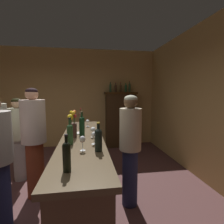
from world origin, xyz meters
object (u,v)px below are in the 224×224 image
(wine_glass_rear, at_px, (93,130))
(wine_glass_front, at_px, (88,122))
(wine_glass_mid, at_px, (83,140))
(patron_in_grey, at_px, (19,135))
(display_bottle_midright, at_px, (126,88))
(patron_in_navy, at_px, (34,138))
(display_cabinet, at_px, (120,118))
(wine_glass_spare, at_px, (94,135))
(flower_arrangement, at_px, (72,125))
(bartender, at_px, (130,145))
(wine_bottle_riesling, at_px, (67,155))
(wine_bottle_malbec, at_px, (98,138))
(cheese_plate, at_px, (77,133))
(display_bottle_center, at_px, (121,88))
(wine_bottle_merlot, at_px, (70,133))
(bar_counter, at_px, (83,173))
(wine_bottle_chardonnay, at_px, (81,119))
(display_bottle_midleft, at_px, (116,88))
(display_bottle_right, at_px, (129,87))
(wine_bottle_pinot, at_px, (82,125))
(display_bottle_left, at_px, (110,87))

(wine_glass_rear, bearing_deg, wine_glass_front, 94.81)
(wine_glass_mid, xyz_separation_m, patron_in_grey, (-1.21, 1.58, -0.29))
(display_bottle_midright, bearing_deg, patron_in_navy, -130.41)
(display_cabinet, xyz_separation_m, wine_glass_spare, (-0.96, -3.12, 0.27))
(flower_arrangement, xyz_separation_m, bartender, (0.81, -0.05, -0.30))
(wine_bottle_riesling, bearing_deg, flower_arrangement, 91.73)
(wine_bottle_malbec, bearing_deg, wine_glass_spare, 97.71)
(wine_glass_front, relative_size, wine_glass_rear, 0.88)
(wine_glass_mid, distance_m, cheese_plate, 0.81)
(display_bottle_midright, bearing_deg, display_bottle_center, 180.00)
(wine_bottle_merlot, relative_size, wine_glass_rear, 2.25)
(flower_arrangement, relative_size, bartender, 0.23)
(bar_counter, bearing_deg, wine_bottle_riesling, -95.50)
(display_cabinet, bearing_deg, wine_glass_rear, -108.90)
(wine_glass_front, bearing_deg, wine_glass_spare, -86.78)
(wine_bottle_chardonnay, bearing_deg, patron_in_navy, -157.29)
(flower_arrangement, bearing_deg, display_bottle_center, 65.81)
(wine_bottle_merlot, height_order, display_bottle_center, display_bottle_center)
(display_cabinet, height_order, wine_bottle_riesling, display_cabinet)
(display_cabinet, xyz_separation_m, display_bottle_midleft, (-0.15, 0.00, 0.93))
(patron_in_navy, distance_m, bartender, 1.49)
(wine_bottle_merlot, xyz_separation_m, display_bottle_midright, (1.40, 3.08, 0.62))
(wine_glass_spare, relative_size, display_bottle_right, 0.45)
(wine_bottle_pinot, distance_m, patron_in_navy, 0.84)
(display_cabinet, distance_m, wine_glass_mid, 3.52)
(display_bottle_center, xyz_separation_m, display_bottle_midright, (0.16, 0.00, -0.00))
(wine_bottle_chardonnay, distance_m, display_bottle_center, 2.44)
(display_bottle_midright, distance_m, display_bottle_right, 0.12)
(cheese_plate, relative_size, display_bottle_right, 0.50)
(wine_glass_front, xyz_separation_m, display_bottle_center, (1.02, 2.01, 0.67))
(display_cabinet, distance_m, wine_bottle_merlot, 3.34)
(bar_counter, bearing_deg, wine_glass_front, 83.85)
(wine_bottle_chardonnay, distance_m, display_bottle_right, 2.58)
(wine_glass_mid, relative_size, display_bottle_right, 0.48)
(cheese_plate, bearing_deg, display_bottle_midright, 62.10)
(bar_counter, xyz_separation_m, patron_in_navy, (-0.75, 0.42, 0.42))
(wine_glass_spare, bearing_deg, cheese_plate, 111.51)
(bar_counter, bearing_deg, display_bottle_midright, 65.60)
(display_cabinet, xyz_separation_m, display_bottle_center, (0.00, 0.00, 0.93))
(wine_bottle_chardonnay, height_order, wine_glass_spare, wine_bottle_chardonnay)
(wine_glass_rear, bearing_deg, patron_in_grey, 142.38)
(wine_bottle_riesling, distance_m, bartender, 1.30)
(wine_bottle_pinot, distance_m, wine_glass_rear, 0.20)
(wine_glass_front, xyz_separation_m, patron_in_grey, (-1.27, 0.25, -0.27))
(bartender, bearing_deg, display_bottle_right, -88.48)
(wine_glass_rear, height_order, patron_in_navy, patron_in_navy)
(wine_bottle_chardonnay, height_order, display_bottle_center, display_bottle_center)
(wine_bottle_pinot, xyz_separation_m, display_bottle_left, (0.80, 2.67, 0.62))
(wine_bottle_pinot, distance_m, patron_in_grey, 1.53)
(wine_glass_front, height_order, wine_glass_rear, wine_glass_rear)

